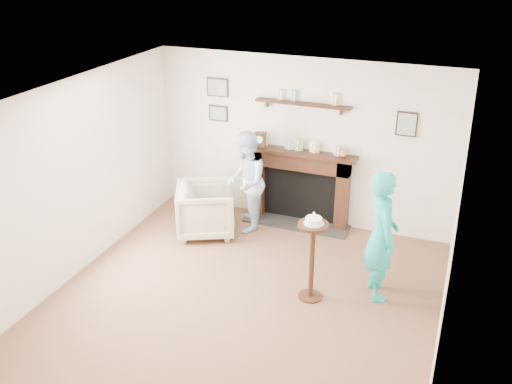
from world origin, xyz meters
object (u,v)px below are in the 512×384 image
armchair (207,232)px  pedestal_table (312,246)px  woman (375,293)px  man (246,228)px

armchair → pedestal_table: size_ratio=0.71×
armchair → woman: (2.62, -0.67, 0.00)m
armchair → pedestal_table: pedestal_table is taller
man → woman: size_ratio=0.93×
man → woman: (2.13, -1.02, 0.00)m
woman → pedestal_table: pedestal_table is taller
pedestal_table → man: bearing=135.6°
man → pedestal_table: bearing=27.5°
woman → pedestal_table: size_ratio=1.41×
armchair → pedestal_table: bearing=-144.2°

